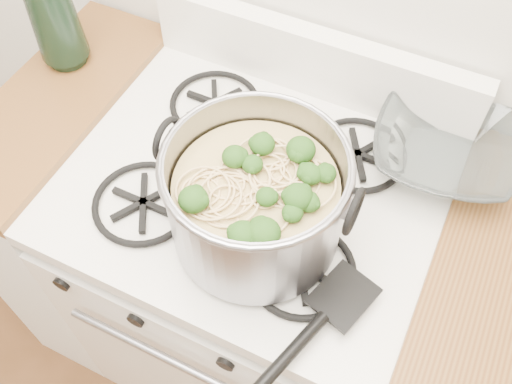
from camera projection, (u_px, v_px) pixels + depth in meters
name	position (u px, v px, depth m)	size (l,w,h in m)	color
gas_range	(254.00, 282.00, 1.55)	(0.76, 0.66, 0.92)	white
counter_left	(98.00, 209.00, 1.66)	(0.25, 0.65, 0.92)	silver
stock_pot	(256.00, 200.00, 1.00)	(0.35, 0.32, 0.22)	gray
spatula	(344.00, 294.00, 0.99)	(0.29, 0.31, 0.02)	black
glass_bowl	(442.00, 155.00, 1.16)	(0.12, 0.12, 0.03)	white
bottle	(51.00, 8.00, 1.23)	(0.11, 0.11, 0.29)	black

